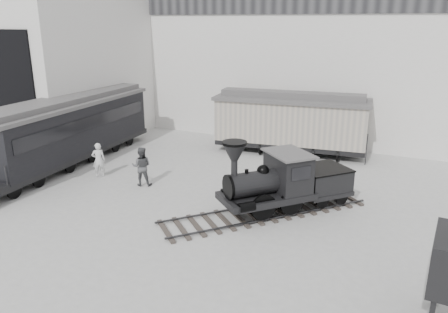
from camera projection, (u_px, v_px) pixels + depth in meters
The scene contains 8 objects.
ground at pixel (198, 236), 16.19m from camera, with size 90.00×90.00×0.00m, color #9E9E9B.
north_wall at pixel (309, 55), 27.49m from camera, with size 34.00×2.51×11.00m.
west_pavilion at pixel (77, 69), 29.32m from camera, with size 7.00×12.11×9.00m.
locomotive at pixel (281, 185), 17.96m from camera, with size 7.42×7.97×3.16m.
boxcar at pixel (291, 121), 25.84m from camera, with size 9.27×3.85×3.69m.
passenger_coach at pixel (69, 130), 23.96m from camera, with size 3.61×13.03×3.45m.
visitor_a at pixel (99, 160), 22.06m from camera, with size 0.65×0.43×1.78m, color silver.
visitor_b at pixel (142, 166), 20.90m from camera, with size 0.93×0.72×1.91m, color #48494B.
Camera 1 is at (7.05, -12.79, 7.65)m, focal length 35.00 mm.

